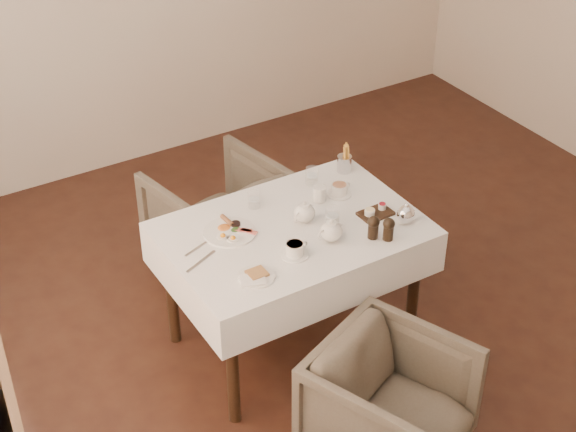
{
  "coord_description": "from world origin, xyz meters",
  "views": [
    {
      "loc": [
        -2.48,
        -2.85,
        3.29
      ],
      "look_at": [
        -0.59,
        0.24,
        0.82
      ],
      "focal_mm": 55.0,
      "sensor_mm": 36.0,
      "label": 1
    }
  ],
  "objects_px": {
    "armchair_near": "(390,404)",
    "armchair_far": "(221,219)",
    "table": "(292,247)",
    "breakfast_plate": "(230,231)",
    "teapot_centre": "(304,212)"
  },
  "relations": [
    {
      "from": "breakfast_plate",
      "to": "teapot_centre",
      "type": "distance_m",
      "value": 0.39
    },
    {
      "from": "armchair_far",
      "to": "breakfast_plate",
      "type": "height_order",
      "value": "breakfast_plate"
    },
    {
      "from": "armchair_near",
      "to": "breakfast_plate",
      "type": "distance_m",
      "value": 1.14
    },
    {
      "from": "armchair_far",
      "to": "breakfast_plate",
      "type": "xyz_separation_m",
      "value": [
        -0.29,
        -0.69,
        0.43
      ]
    },
    {
      "from": "breakfast_plate",
      "to": "teapot_centre",
      "type": "xyz_separation_m",
      "value": [
        0.37,
        -0.11,
        0.05
      ]
    },
    {
      "from": "armchair_near",
      "to": "teapot_centre",
      "type": "height_order",
      "value": "teapot_centre"
    },
    {
      "from": "armchair_near",
      "to": "armchair_far",
      "type": "xyz_separation_m",
      "value": [
        0.02,
        1.7,
        0.03
      ]
    },
    {
      "from": "armchair_near",
      "to": "armchair_far",
      "type": "height_order",
      "value": "armchair_far"
    },
    {
      "from": "armchair_far",
      "to": "teapot_centre",
      "type": "bearing_deg",
      "value": 85.01
    },
    {
      "from": "armchair_near",
      "to": "breakfast_plate",
      "type": "relative_size",
      "value": 2.5
    },
    {
      "from": "armchair_near",
      "to": "table",
      "type": "bearing_deg",
      "value": 67.02
    },
    {
      "from": "table",
      "to": "breakfast_plate",
      "type": "distance_m",
      "value": 0.34
    },
    {
      "from": "table",
      "to": "teapot_centre",
      "type": "relative_size",
      "value": 8.48
    },
    {
      "from": "armchair_near",
      "to": "teapot_centre",
      "type": "bearing_deg",
      "value": 61.91
    },
    {
      "from": "table",
      "to": "teapot_centre",
      "type": "distance_m",
      "value": 0.2
    }
  ]
}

